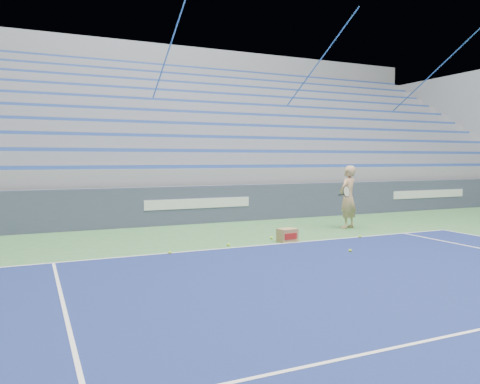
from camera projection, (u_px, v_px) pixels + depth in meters
The scene contains 9 objects.
sponsor_barrier at pixel (197, 205), 13.71m from camera, with size 30.00×0.32×1.10m.
bleachers at pixel (150, 147), 18.78m from camera, with size 31.00×9.15×7.30m.
tennis_player at pixel (348, 197), 12.68m from camera, with size 0.97×0.93×1.71m.
ball_box at pixel (287, 235), 10.61m from camera, with size 0.44×0.36×0.31m.
tennis_ball_0 at pixel (170, 253), 9.23m from camera, with size 0.07×0.07×0.07m, color #BCE92F.
tennis_ball_1 at pixel (360, 237), 11.15m from camera, with size 0.07×0.07×0.07m, color #BCE92F.
tennis_ball_2 at pixel (350, 251), 9.43m from camera, with size 0.07×0.07×0.07m, color #BCE92F.
tennis_ball_3 at pixel (272, 238), 10.99m from camera, with size 0.07×0.07×0.07m, color #BCE92F.
tennis_ball_4 at pixel (228, 245), 10.11m from camera, with size 0.07×0.07×0.07m, color #BCE92F.
Camera 1 is at (-4.47, 2.93, 1.88)m, focal length 35.00 mm.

